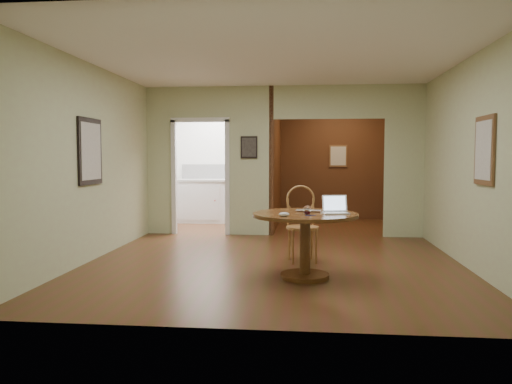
# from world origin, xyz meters

# --- Properties ---
(floor) EXTENTS (5.00, 5.00, 0.00)m
(floor) POSITION_xyz_m (0.00, 0.00, 0.00)
(floor) COLOR #4A3015
(floor) RESTS_ON ground
(room_shell) EXTENTS (5.20, 7.50, 5.00)m
(room_shell) POSITION_xyz_m (-0.47, 3.10, 1.29)
(room_shell) COLOR white
(room_shell) RESTS_ON ground
(dining_table) EXTENTS (1.23, 1.23, 0.77)m
(dining_table) POSITION_xyz_m (0.43, -0.67, 0.57)
(dining_table) COLOR brown
(dining_table) RESTS_ON ground
(chair) EXTENTS (0.51, 0.51, 1.04)m
(chair) POSITION_xyz_m (0.38, 0.30, 0.58)
(chair) COLOR #A26939
(chair) RESTS_ON ground
(open_laptop) EXTENTS (0.34, 0.32, 0.21)m
(open_laptop) POSITION_xyz_m (0.77, -0.64, 0.83)
(open_laptop) COLOR white
(open_laptop) RESTS_ON dining_table
(closed_laptop) EXTENTS (0.33, 0.23, 0.02)m
(closed_laptop) POSITION_xyz_m (0.46, -0.57, 0.78)
(closed_laptop) COLOR #AAAAAF
(closed_laptop) RESTS_ON dining_table
(mouse) EXTENTS (0.13, 0.09, 0.05)m
(mouse) POSITION_xyz_m (0.20, -1.04, 0.79)
(mouse) COLOR white
(mouse) RESTS_ON dining_table
(wine_glass) EXTENTS (0.09, 0.09, 0.11)m
(wine_glass) POSITION_xyz_m (0.45, -0.81, 0.82)
(wine_glass) COLOR white
(wine_glass) RESTS_ON dining_table
(pen) EXTENTS (0.12, 0.05, 0.01)m
(pen) POSITION_xyz_m (0.48, -0.92, 0.77)
(pen) COLOR #0C135A
(pen) RESTS_ON dining_table
(kitchen_cabinet) EXTENTS (2.06, 0.60, 0.94)m
(kitchen_cabinet) POSITION_xyz_m (-1.35, 4.20, 0.47)
(kitchen_cabinet) COLOR white
(kitchen_cabinet) RESTS_ON ground
(grocery_bag) EXTENTS (0.41, 0.38, 0.34)m
(grocery_bag) POSITION_xyz_m (-0.73, 4.20, 1.11)
(grocery_bag) COLOR beige
(grocery_bag) RESTS_ON kitchen_cabinet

